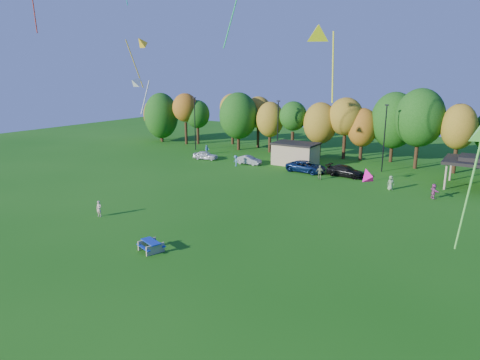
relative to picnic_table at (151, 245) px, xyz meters
The scene contains 19 objects.
ground 6.86m from the picnic_table, 29.94° to the right, with size 160.00×160.00×0.00m, color #19600F.
tree_line 42.73m from the picnic_table, 83.36° to the left, with size 93.57×10.55×11.15m.
lamp_posts 37.70m from the picnic_table, 77.77° to the left, with size 64.50×0.25×9.09m.
utility_building 34.84m from the picnic_table, 96.71° to the left, with size 6.30×4.30×3.25m.
picnic_table is the anchor object (origin of this frame).
kite_flyer 10.32m from the picnic_table, 160.88° to the left, with size 0.55×0.36×1.52m, color beige.
car_a 35.44m from the picnic_table, 119.79° to the left, with size 1.56×3.87×1.32m, color white.
car_b 32.71m from the picnic_table, 107.79° to the left, with size 1.33×3.83×1.26m, color #939498.
car_c 30.82m from the picnic_table, 91.33° to the left, with size 2.52×5.46×1.52m, color #0C214D.
car_d 31.54m from the picnic_table, 81.55° to the left, with size 2.03×4.98×1.45m, color black.
far_person_0 29.76m from the picnic_table, 67.98° to the left, with size 0.81×0.53×1.66m, color #82A36F.
far_person_1 27.99m from the picnic_table, 85.03° to the left, with size 1.08×0.45×1.85m, color #7E8E56.
far_person_2 31.00m from the picnic_table, 110.61° to the left, with size 1.02×0.59×1.58m, color teal.
far_person_3 39.86m from the picnic_table, 120.18° to the left, with size 0.75×0.58×1.53m, color #5698BE.
far_person_4 30.81m from the picnic_table, 58.90° to the left, with size 1.51×0.48×1.63m, color #AE488B.
kite_6 19.26m from the picnic_table, 26.52° to the left, with size 2.27×3.44×5.65m.
kite_8 13.58m from the picnic_table, 137.27° to the left, with size 1.16×2.16×3.42m.
kite_13 16.54m from the picnic_table, 20.58° to the left, with size 1.59×1.57×1.27m.
kite_15 22.76m from the picnic_table, 134.19° to the left, with size 1.48×3.24×5.38m.
Camera 1 is at (15.68, -18.55, 13.08)m, focal length 32.00 mm.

